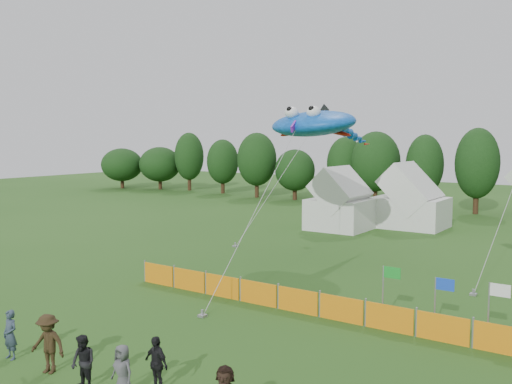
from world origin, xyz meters
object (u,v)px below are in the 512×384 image
Objects in this scene: spectator_c at (48,344)px; stingray_kite at (317,124)px; spectator_a at (10,335)px; tent_left at (340,204)px; spectator_b at (83,363)px; barrier_fence at (319,305)px; spectator_d at (156,364)px; tent_right at (410,203)px; spectator_e at (123,371)px.

spectator_c is 0.09× the size of stingray_kite.
stingray_kite reaches higher than spectator_a.
spectator_b is at bearing -77.38° from tent_left.
barrier_fence is at bearing 52.68° from spectator_c.
spectator_d is at bearing -73.62° from tent_left.
stingray_kite reaches higher than tent_right.
stingray_kite is at bearing -72.06° from tent_left.
tent_right is 25.05m from barrier_fence.
barrier_fence is at bearing 57.03° from spectator_a.
spectator_a is (-6.25, -9.70, 0.32)m from barrier_fence.
spectator_c reaches higher than spectator_b.
spectator_c is at bearing -176.54° from spectator_e.
barrier_fence is 0.95× the size of stingray_kite.
spectator_c is 1.15× the size of spectator_d.
tent_right is at bearing 97.08° from spectator_e.
spectator_b is 22.01m from stingray_kite.
tent_right is (4.17, 4.16, 0.00)m from tent_left.
spectator_a reaches higher than spectator_b.
spectator_c is at bearing 177.86° from spectator_b.
spectator_a is at bearing 167.26° from spectator_c.
spectator_e is 21.99m from stingray_kite.
spectator_c is at bearing -88.82° from tent_right.
spectator_a is 3.87m from spectator_b.
spectator_e is at bearing -83.49° from tent_right.
tent_left reaches higher than barrier_fence.
tent_right is at bearing 85.74° from stingray_kite.
spectator_a is 1.08× the size of spectator_e.
spectator_b is 1.00× the size of spectator_d.
tent_right reaches higher than spectator_b.
barrier_fence is 14.36m from stingray_kite.
stingray_kite is (-3.61, 20.47, 7.25)m from spectator_b.
spectator_e is at bearing -76.29° from stingray_kite.
tent_left is at bearing 113.86° from spectator_d.
barrier_fence is 9.57m from spectator_e.
spectator_e is (1.30, 0.32, -0.05)m from spectator_b.
spectator_e is (-1.08, -9.51, 0.26)m from barrier_fence.
spectator_c is 21.59m from stingray_kite.
barrier_fence is (9.14, -20.34, -1.49)m from tent_left.
tent_left reaches higher than spectator_c.
tent_right is 34.45m from spectator_b.
barrier_fence is 8.69m from spectator_d.
barrier_fence is 12.32× the size of spectator_b.
tent_right reaches higher than spectator_c.
spectator_a is 0.08× the size of stingray_kite.
tent_right reaches higher than spectator_d.
spectator_c is at bearing -85.10° from stingray_kite.
tent_left is 11.87m from stingray_kite.
tent_right is at bearing 44.93° from tent_left.
stingray_kite is at bearing 89.12° from spectator_a.
stingray_kite is (-1.03, -13.87, 6.06)m from tent_right.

